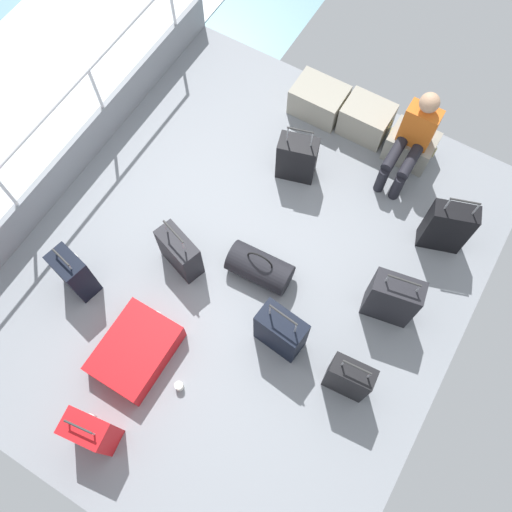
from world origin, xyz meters
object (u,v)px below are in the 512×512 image
at_px(cargo_crate_1, 366,119).
at_px(cargo_crate_0, 319,100).
at_px(suitcase_0, 91,432).
at_px(suitcase_8, 392,299).
at_px(suitcase_1, 297,158).
at_px(suitcase_2, 447,227).
at_px(suitcase_3, 281,331).
at_px(passenger_seated, 413,138).
at_px(suitcase_4, 136,351).
at_px(duffel_bag, 260,268).
at_px(paper_cup, 179,386).
at_px(cargo_crate_2, 411,146).
at_px(suitcase_6, 180,252).
at_px(suitcase_7, 74,273).
at_px(suitcase_5, 349,378).

bearing_deg(cargo_crate_1, cargo_crate_0, -177.90).
bearing_deg(suitcase_0, suitcase_8, 54.53).
distance_m(suitcase_1, suitcase_8, 1.80).
xyz_separation_m(suitcase_2, suitcase_3, (-0.89, -1.75, -0.04)).
height_order(passenger_seated, suitcase_8, passenger_seated).
height_order(cargo_crate_1, suitcase_4, cargo_crate_1).
xyz_separation_m(suitcase_0, duffel_bag, (0.44, 2.09, -0.11)).
relative_size(suitcase_2, suitcase_4, 1.08).
relative_size(passenger_seated, duffel_bag, 1.61).
bearing_deg(passenger_seated, suitcase_1, -145.53).
height_order(suitcase_2, suitcase_4, suitcase_2).
bearing_deg(suitcase_0, cargo_crate_0, 90.37).
bearing_deg(duffel_bag, suitcase_4, -113.84).
bearing_deg(suitcase_2, suitcase_3, -116.95).
bearing_deg(paper_cup, suitcase_1, 94.70).
bearing_deg(suitcase_4, cargo_crate_2, 69.46).
distance_m(cargo_crate_0, suitcase_3, 2.79).
bearing_deg(cargo_crate_1, suitcase_0, -97.57).
relative_size(cargo_crate_2, passenger_seated, 0.51).
bearing_deg(suitcase_3, passenger_seated, 85.83).
bearing_deg(suitcase_6, suitcase_2, 35.82).
distance_m(suitcase_3, suitcase_6, 1.27).
bearing_deg(paper_cup, suitcase_8, 51.59).
relative_size(suitcase_6, suitcase_8, 0.88).
distance_m(suitcase_0, suitcase_3, 1.86).
bearing_deg(suitcase_4, duffel_bag, 66.16).
xyz_separation_m(suitcase_7, suitcase_8, (2.73, 1.31, 0.04)).
bearing_deg(paper_cup, cargo_crate_2, 77.68).
distance_m(passenger_seated, suitcase_5, 2.53).
bearing_deg(suitcase_3, cargo_crate_1, 98.61).
bearing_deg(suitcase_3, cargo_crate_0, 110.71).
bearing_deg(suitcase_2, cargo_crate_1, 145.60).
bearing_deg(suitcase_5, suitcase_6, 172.37).
relative_size(cargo_crate_2, suitcase_4, 0.66).
bearing_deg(cargo_crate_0, suitcase_0, -89.63).
height_order(cargo_crate_2, suitcase_6, suitcase_6).
relative_size(suitcase_5, duffel_bag, 1.20).
bearing_deg(suitcase_3, suitcase_2, 63.05).
xyz_separation_m(suitcase_2, paper_cup, (-1.47, -2.62, -0.29)).
height_order(suitcase_2, duffel_bag, suitcase_2).
distance_m(suitcase_0, suitcase_4, 0.81).
distance_m(cargo_crate_2, paper_cup, 3.53).
relative_size(suitcase_0, suitcase_8, 0.81).
relative_size(suitcase_2, duffel_bag, 1.34).
xyz_separation_m(cargo_crate_2, paper_cup, (-0.75, -3.44, -0.13)).
relative_size(suitcase_2, suitcase_3, 1.07).
distance_m(suitcase_5, paper_cup, 1.56).
height_order(cargo_crate_2, suitcase_2, suitcase_2).
xyz_separation_m(suitcase_0, suitcase_8, (1.70, 2.39, 0.07)).
relative_size(suitcase_3, duffel_bag, 1.25).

